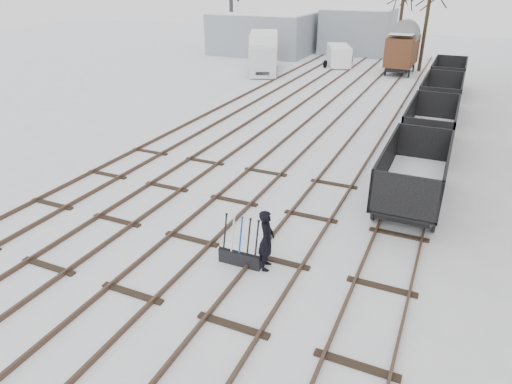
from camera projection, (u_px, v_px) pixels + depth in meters
ground at (192, 240)px, 14.58m from camera, size 120.00×120.00×0.00m
tracks at (319, 123)px, 25.79m from camera, size 13.90×52.00×0.16m
shed_left at (264, 33)px, 48.11m from camera, size 10.00×8.00×4.10m
shed_right at (358, 31)px, 47.97m from camera, size 7.00×6.00×4.50m
ground_frame at (241, 255)px, 13.31m from camera, size 1.31×0.44×1.49m
worker at (267, 240)px, 12.83m from camera, size 0.59×0.76×1.84m
freight_wagon_a at (412, 183)px, 16.50m from camera, size 2.17×5.42×2.21m
freight_wagon_b at (430, 133)px, 21.76m from camera, size 2.17×5.42×2.21m
freight_wagon_c at (440, 102)px, 27.02m from camera, size 2.17×5.42×2.21m
freight_wagon_d at (447, 81)px, 32.28m from camera, size 2.17×5.42×2.21m
box_van_wagon at (402, 50)px, 38.07m from camera, size 2.47×4.47×3.35m
lorry at (263, 52)px, 38.91m from camera, size 3.96×7.35×3.19m
panel_van at (339, 55)px, 41.66m from camera, size 3.21×4.52×1.83m
crane at (233, 31)px, 48.54m from camera, size 2.03×4.95×8.29m
tree_far_left at (399, 31)px, 42.28m from camera, size 0.30×0.30×5.77m
tree_far_right at (427, 18)px, 38.07m from camera, size 0.30×0.30×8.67m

